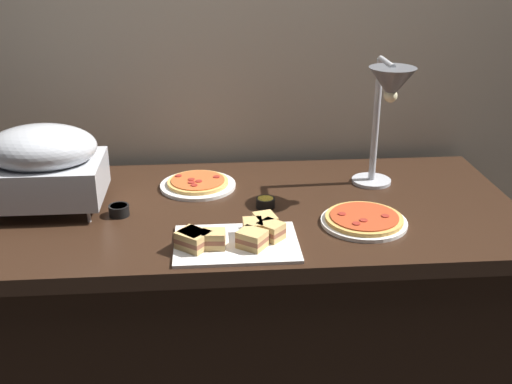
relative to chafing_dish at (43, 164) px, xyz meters
name	(u,v)px	position (x,y,z in m)	size (l,w,h in m)	color
back_wall	(223,45)	(0.59, 0.47, 0.28)	(4.40, 0.04, 2.40)	tan
buffet_table	(232,303)	(0.59, -0.03, -0.53)	(1.90, 0.84, 0.76)	black
chafing_dish	(43,164)	(0.00, 0.00, 0.00)	(0.36, 0.27, 0.28)	#B7BABF
heat_lamp	(388,96)	(1.11, 0.02, 0.19)	(0.15, 0.29, 0.46)	#B7BABF
pizza_plate_front	(198,184)	(0.48, 0.15, -0.14)	(0.27, 0.27, 0.03)	white
pizza_plate_center	(364,220)	(1.00, -0.19, -0.14)	(0.27, 0.27, 0.03)	white
sandwich_platter	(234,238)	(0.59, -0.30, -0.13)	(0.36, 0.25, 0.06)	white
sauce_cup_near	(265,202)	(0.70, -0.04, -0.14)	(0.06, 0.06, 0.03)	black
sauce_cup_far	(119,210)	(0.23, -0.07, -0.14)	(0.07, 0.07, 0.04)	black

